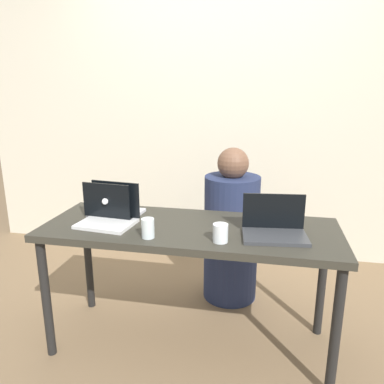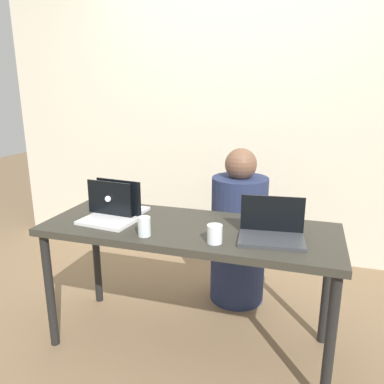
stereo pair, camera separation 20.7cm
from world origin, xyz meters
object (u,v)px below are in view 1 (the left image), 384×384
Objects in this scene: person_at_center at (231,233)px; laptop_front_left at (110,215)px; water_glass_left at (148,229)px; laptop_back_left at (113,209)px; water_glass_right at (220,234)px; laptop_front_right at (274,228)px.

laptop_front_left is at bearing 42.73° from person_at_center.
laptop_back_left is at bearing 138.03° from water_glass_left.
water_glass_right is at bearing 164.43° from laptop_back_left.
laptop_front_right is 1.07× the size of laptop_front_left.
laptop_front_right is at bearing 13.61° from water_glass_left.
person_at_center is 0.94m from laptop_front_left.
person_at_center reaches higher than laptop_back_left.
laptop_back_left reaches higher than water_glass_left.
laptop_front_left is (-0.63, -0.62, 0.31)m from person_at_center.
water_glass_left is at bearing -24.43° from laptop_front_left.
water_glass_left is at bearing -176.95° from water_glass_right.
person_at_center reaches higher than laptop_front_right.
laptop_front_right is 0.29m from water_glass_right.
laptop_front_right is 0.94m from laptop_back_left.
laptop_back_left is (-0.65, -0.52, 0.30)m from person_at_center.
water_glass_right is at bearing -159.43° from laptop_front_right.
laptop_back_left is (-0.93, 0.12, 0.00)m from laptop_front_right.
person_at_center reaches higher than water_glass_left.
laptop_front_left is (0.03, -0.11, 0.00)m from laptop_back_left.
laptop_back_left is at bearing 36.23° from person_at_center.
person_at_center is at bearing 66.11° from water_glass_left.
laptop_back_left is 0.72m from water_glass_right.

